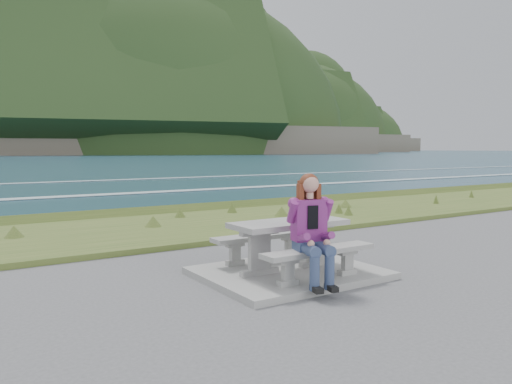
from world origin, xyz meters
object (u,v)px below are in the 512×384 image
picnic_table (289,232)px  bench_landward (319,255)px  bench_seaward (263,240)px  seated_woman (313,244)px

picnic_table → bench_landward: size_ratio=1.00×
bench_landward → picnic_table: bearing=90.0°
bench_landward → bench_seaward: (0.00, 1.40, 0.00)m
bench_seaward → picnic_table: bearing=-90.0°
bench_landward → seated_woman: (-0.21, -0.14, 0.20)m
seated_woman → bench_landward: bearing=48.2°
picnic_table → bench_seaward: 0.74m
bench_landward → bench_seaward: same height
bench_seaward → bench_landward: bearing=-90.0°
bench_seaward → seated_woman: 1.57m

